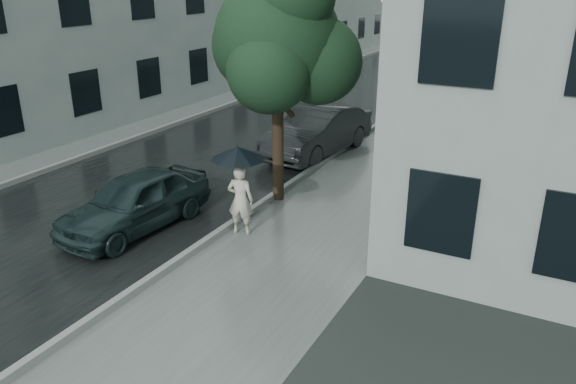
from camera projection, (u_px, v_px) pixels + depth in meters
The scene contains 12 objects.
ground at pixel (239, 286), 10.64m from camera, with size 120.00×120.00×0.00m, color black.
sidewalk at pixel (421, 135), 20.42m from camera, with size 3.50×60.00×0.01m, color slate.
kerb_near at pixel (374, 127), 21.18m from camera, with size 0.15×60.00×0.15m, color slate.
asphalt_road at pixel (292, 119), 22.72m from camera, with size 6.85×60.00×0.00m, color black.
kerb_far at pixel (220, 108), 24.20m from camera, with size 0.15×60.00×0.15m, color slate.
sidewalk_far at pixel (202, 107), 24.63m from camera, with size 1.70×60.00×0.01m, color #4C5451.
pedestrian at pixel (240, 200), 12.50m from camera, with size 0.59×0.39×1.61m, color beige.
umbrella at pixel (238, 153), 12.17m from camera, with size 1.45×1.45×1.15m.
street_tree at pixel (280, 38), 13.34m from camera, with size 3.94×3.58×6.02m.
lamp_post at pixel (391, 50), 21.59m from camera, with size 0.84×0.36×4.75m.
car_near at pixel (135, 201), 12.83m from camera, with size 1.56×3.88×1.32m, color #182929.
car_far at pixel (317, 131), 18.11m from camera, with size 1.61×4.61×1.52m, color black.
Camera 1 is at (5.10, -7.76, 5.56)m, focal length 35.00 mm.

